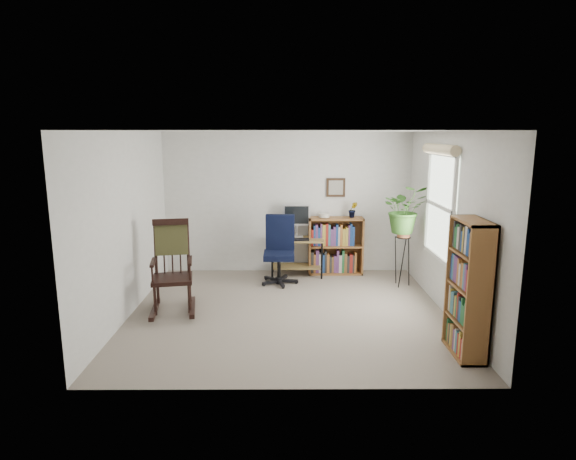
{
  "coord_description": "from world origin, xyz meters",
  "views": [
    {
      "loc": [
        -0.04,
        -6.15,
        2.38
      ],
      "look_at": [
        0.0,
        0.4,
        1.05
      ],
      "focal_mm": 30.0,
      "sensor_mm": 36.0,
      "label": 1
    }
  ],
  "objects_px": {
    "low_bookshelf": "(336,246)",
    "rocking_chair": "(172,266)",
    "desk": "(297,257)",
    "office_chair": "(279,250)",
    "tall_bookshelf": "(468,288)"
  },
  "relations": [
    {
      "from": "low_bookshelf",
      "to": "rocking_chair",
      "type": "bearing_deg",
      "value": -143.01
    },
    {
      "from": "desk",
      "to": "low_bookshelf",
      "type": "height_order",
      "value": "low_bookshelf"
    },
    {
      "from": "desk",
      "to": "office_chair",
      "type": "bearing_deg",
      "value": -123.62
    },
    {
      "from": "desk",
      "to": "low_bookshelf",
      "type": "xyz_separation_m",
      "value": [
        0.67,
        0.12,
        0.17
      ]
    },
    {
      "from": "office_chair",
      "to": "low_bookshelf",
      "type": "height_order",
      "value": "office_chair"
    },
    {
      "from": "office_chair",
      "to": "tall_bookshelf",
      "type": "relative_size",
      "value": 0.74
    },
    {
      "from": "rocking_chair",
      "to": "low_bookshelf",
      "type": "xyz_separation_m",
      "value": [
        2.37,
        1.79,
        -0.14
      ]
    },
    {
      "from": "office_chair",
      "to": "low_bookshelf",
      "type": "xyz_separation_m",
      "value": [
        0.96,
        0.56,
        -0.07
      ]
    },
    {
      "from": "office_chair",
      "to": "low_bookshelf",
      "type": "relative_size",
      "value": 1.14
    },
    {
      "from": "office_chair",
      "to": "rocking_chair",
      "type": "distance_m",
      "value": 1.87
    },
    {
      "from": "office_chair",
      "to": "rocking_chair",
      "type": "xyz_separation_m",
      "value": [
        -1.41,
        -1.23,
        0.08
      ]
    },
    {
      "from": "desk",
      "to": "tall_bookshelf",
      "type": "distance_m",
      "value": 3.47
    },
    {
      "from": "desk",
      "to": "rocking_chair",
      "type": "xyz_separation_m",
      "value": [
        -1.71,
        -1.67,
        0.31
      ]
    },
    {
      "from": "low_bookshelf",
      "to": "tall_bookshelf",
      "type": "relative_size",
      "value": 0.65
    },
    {
      "from": "low_bookshelf",
      "to": "desk",
      "type": "bearing_deg",
      "value": -169.79
    }
  ]
}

